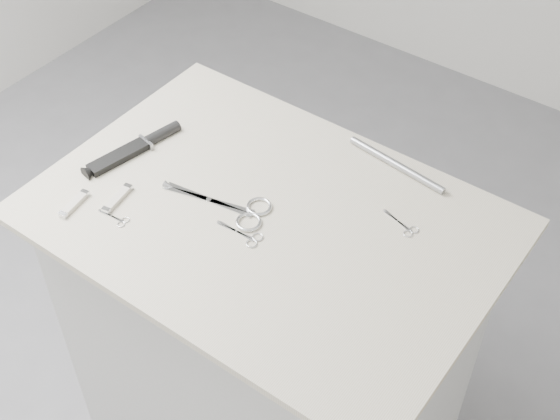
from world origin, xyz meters
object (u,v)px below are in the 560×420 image
Objects in this scene: tiny_scissors at (117,219)px; pocket_knife_a at (74,204)px; large_shears at (238,209)px; metal_rail at (396,165)px; embroidery_scissors_b at (404,226)px; pocket_knife_b at (117,198)px; embroidery_scissors_a at (246,236)px; plinth at (269,342)px; sheathed_knife at (139,146)px.

tiny_scissors is 0.86× the size of pocket_knife_a.
metal_rail is at bearing 45.94° from large_shears.
large_shears is at bearing -136.70° from embroidery_scissors_b.
large_shears is at bearing -69.34° from pocket_knife_b.
embroidery_scissors_a is 0.29m from tiny_scissors.
pocket_knife_a is (-0.36, -0.15, 0.00)m from embroidery_scissors_a.
plinth is at bearing -70.95° from pocket_knife_b.
tiny_scissors reaches higher than plinth.
embroidery_scissors_b is 0.96× the size of pocket_knife_b.
pocket_knife_b is (-0.04, 0.04, 0.00)m from tiny_scissors.
large_shears reaches higher than plinth.
tiny_scissors is 0.29× the size of metal_rail.
metal_rail is (0.15, 0.38, 0.01)m from embroidery_scissors_a.
embroidery_scissors_a is 0.40m from metal_rail.
embroidery_scissors_a reaches higher than plinth.
embroidery_scissors_b is 0.63m from pocket_knife_b.
embroidery_scissors_b reaches higher than plinth.
tiny_scissors is 0.31× the size of sheathed_knife.
pocket_knife_b is at bearing -133.99° from metal_rail.
tiny_scissors is (-0.51, -0.35, -0.00)m from embroidery_scissors_b.
embroidery_scissors_b is 0.62m from tiny_scissors.
metal_rail is (0.15, 0.30, 0.48)m from plinth.
sheathed_knife is at bearing -151.75° from embroidery_scissors_b.
embroidery_scissors_a is 0.41× the size of metal_rail.
plinth is 10.09× the size of pocket_knife_a.
embroidery_scissors_a is 0.43× the size of sheathed_knife.
metal_rail reaches higher than pocket_knife_b.
pocket_knife_b reaches higher than plinth.
plinth is at bearing 88.46° from embroidery_scissors_a.
pocket_knife_a is at bearing -160.14° from embroidery_scissors_a.
embroidery_scissors_b is 0.37× the size of sheathed_knife.
embroidery_scissors_b is 0.35× the size of metal_rail.
pocket_knife_a reaches higher than tiny_scissors.
embroidery_scissors_a is 0.31m from pocket_knife_b.
sheathed_knife is (-0.32, 0.02, 0.01)m from large_shears.
pocket_knife_b is (-0.55, -0.30, 0.00)m from embroidery_scissors_b.
embroidery_scissors_b is 0.72m from pocket_knife_a.
metal_rail reaches higher than embroidery_scissors_a.
sheathed_knife reaches higher than tiny_scissors.
sheathed_knife is at bearing 117.41° from tiny_scissors.
pocket_knife_a is at bearing -133.95° from metal_rail.
plinth is at bearing -66.51° from pocket_knife_a.
embroidery_scissors_a is 0.39m from pocket_knife_a.
sheathed_knife reaches higher than pocket_knife_b.
pocket_knife_a is at bearing -157.38° from large_shears.
pocket_knife_a is (-0.36, -0.22, 0.48)m from plinth.
embroidery_scissors_a is (0.00, -0.08, 0.47)m from plinth.
pocket_knife_b reaches higher than pocket_knife_a.
large_shears is at bearing -122.73° from metal_rail.
pocket_knife_b is at bearing 128.32° from tiny_scissors.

